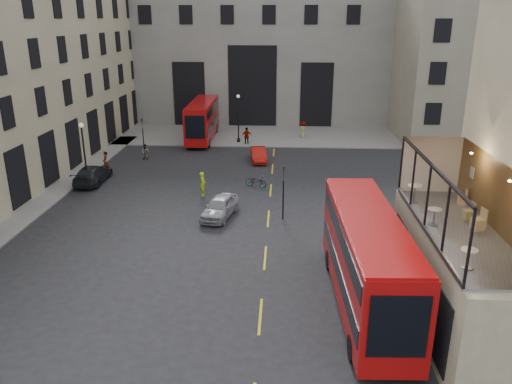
# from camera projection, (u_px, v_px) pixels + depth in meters

# --- Properties ---
(ground) EXTENTS (140.00, 140.00, 0.00)m
(ground) POSITION_uv_depth(u_px,v_px,m) (303.00, 318.00, 23.12)
(ground) COLOR black
(ground) RESTS_ON ground
(host_frontage) EXTENTS (3.00, 11.00, 4.50)m
(host_frontage) POSITION_uv_depth(u_px,v_px,m) (452.00, 278.00, 22.04)
(host_frontage) COLOR #C3B892
(host_frontage) RESTS_ON ground
(cafe_floor) EXTENTS (3.00, 10.00, 0.10)m
(cafe_floor) POSITION_uv_depth(u_px,v_px,m) (459.00, 231.00, 21.28)
(cafe_floor) COLOR slate
(cafe_floor) RESTS_ON host_frontage
(gateway) EXTENTS (35.00, 10.60, 18.00)m
(gateway) POSITION_uv_depth(u_px,v_px,m) (255.00, 48.00, 65.51)
(gateway) COLOR gray
(gateway) RESTS_ON ground
(building_right) EXTENTS (16.60, 18.60, 20.00)m
(building_right) POSITION_uv_depth(u_px,v_px,m) (471.00, 44.00, 56.33)
(building_right) COLOR gray
(building_right) RESTS_ON ground
(pavement_far) EXTENTS (40.00, 12.00, 0.12)m
(pavement_far) POSITION_uv_depth(u_px,v_px,m) (242.00, 134.00, 59.22)
(pavement_far) COLOR slate
(pavement_far) RESTS_ON ground
(traffic_light_near) EXTENTS (0.16, 0.20, 3.80)m
(traffic_light_near) POSITION_uv_depth(u_px,v_px,m) (283.00, 186.00, 33.68)
(traffic_light_near) COLOR black
(traffic_light_near) RESTS_ON ground
(traffic_light_far) EXTENTS (0.16, 0.20, 3.80)m
(traffic_light_far) POSITION_uv_depth(u_px,v_px,m) (143.00, 132.00, 49.48)
(traffic_light_far) COLOR black
(traffic_light_far) RESTS_ON ground
(street_lamp_a) EXTENTS (0.36, 0.36, 5.33)m
(street_lamp_a) POSITION_uv_depth(u_px,v_px,m) (85.00, 159.00, 40.17)
(street_lamp_a) COLOR black
(street_lamp_a) RESTS_ON ground
(street_lamp_b) EXTENTS (0.36, 0.36, 5.33)m
(street_lamp_b) POSITION_uv_depth(u_px,v_px,m) (238.00, 122.00, 54.68)
(street_lamp_b) COLOR black
(street_lamp_b) RESTS_ON ground
(bus_near) EXTENTS (3.08, 11.70, 4.63)m
(bus_near) POSITION_uv_depth(u_px,v_px,m) (367.00, 257.00, 23.27)
(bus_near) COLOR #A80B0B
(bus_near) RESTS_ON ground
(bus_far) EXTENTS (2.69, 10.91, 4.34)m
(bus_far) POSITION_uv_depth(u_px,v_px,m) (202.00, 118.00, 56.16)
(bus_far) COLOR #A20B0B
(bus_far) RESTS_ON ground
(car_a) EXTENTS (2.62, 4.55, 1.46)m
(car_a) POSITION_uv_depth(u_px,v_px,m) (220.00, 207.00, 34.62)
(car_a) COLOR gray
(car_a) RESTS_ON ground
(car_b) EXTENTS (1.90, 4.13, 1.31)m
(car_b) POSITION_uv_depth(u_px,v_px,m) (259.00, 155.00, 48.17)
(car_b) COLOR #A9110A
(car_b) RESTS_ON ground
(car_c) EXTENTS (2.12, 5.13, 1.49)m
(car_c) POSITION_uv_depth(u_px,v_px,m) (93.00, 174.00, 41.82)
(car_c) COLOR black
(car_c) RESTS_ON ground
(bicycle) EXTENTS (1.91, 1.27, 0.95)m
(bicycle) POSITION_uv_depth(u_px,v_px,m) (256.00, 181.00, 40.86)
(bicycle) COLOR gray
(bicycle) RESTS_ON ground
(cyclist) EXTENTS (0.55, 0.75, 1.89)m
(cyclist) POSITION_uv_depth(u_px,v_px,m) (203.00, 184.00, 38.74)
(cyclist) COLOR #B3DF17
(cyclist) RESTS_ON ground
(pedestrian_a) EXTENTS (0.84, 0.70, 1.54)m
(pedestrian_a) POSITION_uv_depth(u_px,v_px,m) (146.00, 152.00, 48.63)
(pedestrian_a) COLOR gray
(pedestrian_a) RESTS_ON ground
(pedestrian_b) EXTENTS (1.14, 1.36, 1.82)m
(pedestrian_b) POSITION_uv_depth(u_px,v_px,m) (193.00, 135.00, 55.23)
(pedestrian_b) COLOR gray
(pedestrian_b) RESTS_ON ground
(pedestrian_c) EXTENTS (1.22, 0.72, 1.95)m
(pedestrian_c) POSITION_uv_depth(u_px,v_px,m) (247.00, 136.00, 54.19)
(pedestrian_c) COLOR gray
(pedestrian_c) RESTS_ON ground
(pedestrian_d) EXTENTS (1.10, 1.14, 1.96)m
(pedestrian_d) POSITION_uv_depth(u_px,v_px,m) (303.00, 130.00, 57.20)
(pedestrian_d) COLOR gray
(pedestrian_d) RESTS_ON ground
(pedestrian_e) EXTENTS (0.53, 0.75, 1.92)m
(pedestrian_e) POSITION_uv_depth(u_px,v_px,m) (106.00, 162.00, 44.49)
(pedestrian_e) COLOR gray
(pedestrian_e) RESTS_ON ground
(cafe_table_near) EXTENTS (0.60, 0.60, 0.74)m
(cafe_table_near) POSITION_uv_depth(u_px,v_px,m) (469.00, 256.00, 17.84)
(cafe_table_near) COLOR white
(cafe_table_near) RESTS_ON cafe_floor
(cafe_table_mid) EXTENTS (0.60, 0.60, 0.75)m
(cafe_table_mid) POSITION_uv_depth(u_px,v_px,m) (434.00, 214.00, 21.59)
(cafe_table_mid) COLOR beige
(cafe_table_mid) RESTS_ON cafe_floor
(cafe_table_far) EXTENTS (0.69, 0.69, 0.86)m
(cafe_table_far) POSITION_uv_depth(u_px,v_px,m) (415.00, 191.00, 24.29)
(cafe_table_far) COLOR silver
(cafe_table_far) RESTS_ON cafe_floor
(cafe_chair_b) EXTENTS (0.57, 0.57, 0.96)m
(cafe_chair_b) POSITION_uv_depth(u_px,v_px,m) (478.00, 223.00, 21.17)
(cafe_chair_b) COLOR #D6B57B
(cafe_chair_b) RESTS_ON cafe_floor
(cafe_chair_c) EXTENTS (0.46, 0.46, 0.81)m
(cafe_chair_c) POSITION_uv_depth(u_px,v_px,m) (468.00, 214.00, 22.29)
(cafe_chair_c) COLOR tan
(cafe_chair_c) RESTS_ON cafe_floor
(cafe_chair_d) EXTENTS (0.44, 0.44, 0.77)m
(cafe_chair_d) POSITION_uv_depth(u_px,v_px,m) (462.00, 200.00, 24.10)
(cafe_chair_d) COLOR tan
(cafe_chair_d) RESTS_ON cafe_floor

